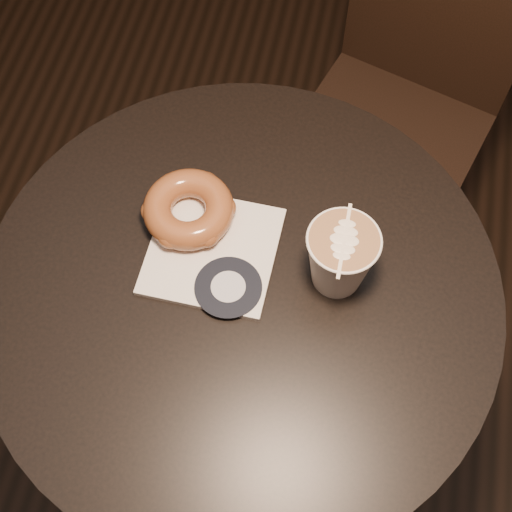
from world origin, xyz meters
name	(u,v)px	position (x,y,z in m)	size (l,w,h in m)	color
cafe_table	(243,340)	(0.00, 0.00, 0.55)	(0.70, 0.70, 0.75)	black
chair	(413,76)	(0.21, 0.63, 0.51)	(0.45, 0.45, 0.91)	black
pastry_bag	(212,251)	(-0.05, 0.04, 0.75)	(0.17, 0.17, 0.01)	silver
doughnut	(189,209)	(-0.09, 0.09, 0.78)	(0.13, 0.13, 0.04)	brown
latte_cup	(340,259)	(0.12, 0.04, 0.80)	(0.09, 0.09, 0.10)	silver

